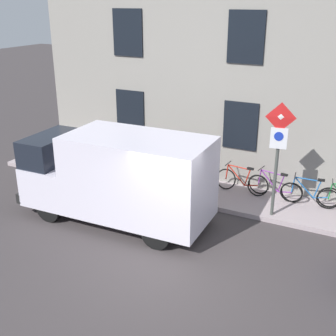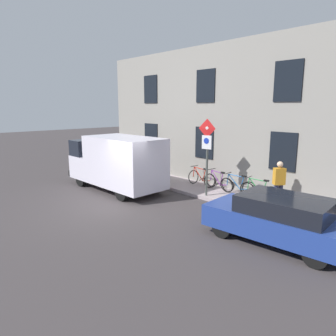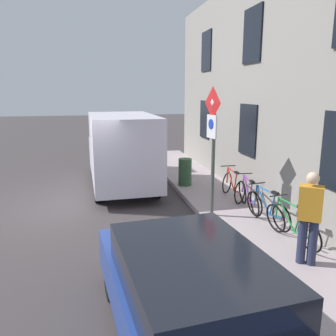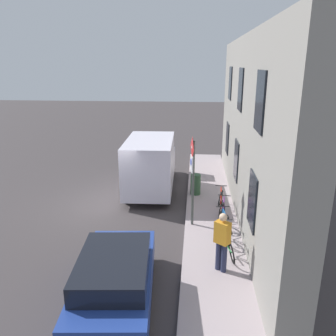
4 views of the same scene
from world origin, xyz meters
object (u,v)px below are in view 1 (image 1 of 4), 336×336
(bicycle_red, at_px, (241,181))
(bicycle_purple, at_px, (275,187))
(bicycle_blue, at_px, (310,194))
(sign_post_stacked, at_px, (278,145))
(litter_bin, at_px, (178,180))
(delivery_van, at_px, (119,176))

(bicycle_red, bearing_deg, bicycle_purple, -177.65)
(bicycle_red, bearing_deg, bicycle_blue, -177.72)
(bicycle_blue, height_order, bicycle_purple, same)
(sign_post_stacked, height_order, litter_bin, sign_post_stacked)
(litter_bin, bearing_deg, sign_post_stacked, -92.63)
(delivery_van, bearing_deg, sign_post_stacked, -154.72)
(delivery_van, xyz_separation_m, bicycle_purple, (3.04, -3.55, -0.82))
(sign_post_stacked, bearing_deg, delivery_van, 116.90)
(delivery_van, distance_m, bicycle_red, 4.03)
(sign_post_stacked, height_order, bicycle_purple, sign_post_stacked)
(bicycle_blue, xyz_separation_m, bicycle_purple, (0.00, 1.03, 0.00))
(bicycle_purple, relative_size, litter_bin, 1.90)
(sign_post_stacked, height_order, bicycle_blue, sign_post_stacked)
(bicycle_blue, relative_size, bicycle_red, 1.00)
(delivery_van, bearing_deg, bicycle_purple, -141.04)
(delivery_van, distance_m, bicycle_blue, 5.56)
(delivery_van, xyz_separation_m, bicycle_blue, (3.04, -4.58, -0.82))
(litter_bin, bearing_deg, bicycle_purple, -70.22)
(litter_bin, bearing_deg, bicycle_blue, -75.37)
(bicycle_red, bearing_deg, sign_post_stacked, 140.34)
(sign_post_stacked, bearing_deg, litter_bin, 87.37)
(delivery_van, bearing_deg, bicycle_blue, -148.08)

